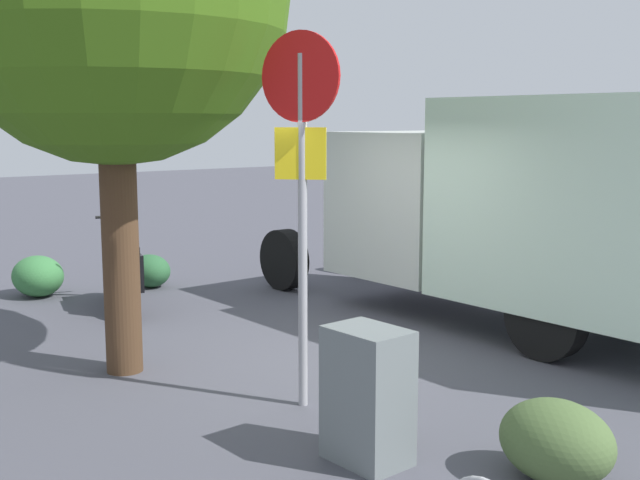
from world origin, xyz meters
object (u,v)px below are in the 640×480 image
object	(u,v)px
box_truck_near	(555,203)
stop_sign	(301,160)
utility_cabinet	(368,396)
motorcycle	(124,271)

from	to	relation	value
box_truck_near	stop_sign	world-z (taller)	stop_sign
box_truck_near	utility_cabinet	distance (m)	4.45
box_truck_near	motorcycle	xyz separation A→B (m)	(4.16, 3.56, -1.03)
motorcycle	stop_sign	distance (m)	4.69
box_truck_near	utility_cabinet	xyz separation A→B (m)	(-1.47, 4.06, -1.05)
motorcycle	stop_sign	xyz separation A→B (m)	(-4.38, 0.21, 1.64)
stop_sign	utility_cabinet	world-z (taller)	stop_sign
box_truck_near	motorcycle	size ratio (longest dim) A/B	4.25
box_truck_near	stop_sign	size ratio (longest dim) A/B	2.33
motorcycle	utility_cabinet	bearing A→B (deg)	-170.99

